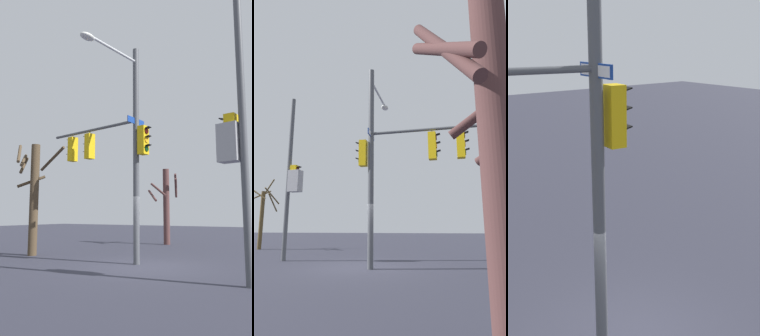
# 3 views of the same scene
# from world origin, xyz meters

# --- Properties ---
(main_signal_pole_assembly) EXTENTS (3.65, 5.39, 8.40)m
(main_signal_pole_assembly) POSITION_xyz_m (0.30, 1.38, 4.75)
(main_signal_pole_assembly) COLOR #4C4F54
(main_signal_pole_assembly) RESTS_ON ground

